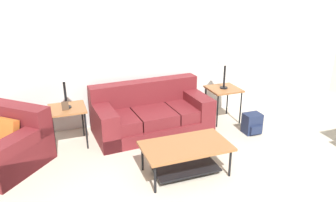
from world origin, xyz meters
name	(u,v)px	position (x,y,z in m)	size (l,w,h in m)	color
wall_back	(146,50)	(0.00, 3.96, 1.30)	(8.81, 0.06, 2.60)	silver
couch	(151,115)	(-0.10, 3.40, 0.29)	(1.99, 1.07, 0.82)	maroon
armchair	(5,147)	(-2.34, 3.03, 0.29)	(1.38, 1.38, 0.80)	maroon
coffee_table	(186,152)	(-0.07, 1.98, 0.32)	(1.16, 0.67, 0.43)	#935B33
side_table_left	(67,112)	(-1.45, 3.37, 0.56)	(0.55, 0.55, 0.63)	#935B33
side_table_right	(223,91)	(1.27, 3.37, 0.56)	(0.55, 0.55, 0.63)	#935B33
table_lamp_left	(63,74)	(-1.45, 3.37, 1.17)	(0.27, 0.27, 0.67)	black
table_lamp_right	(226,59)	(1.27, 3.37, 1.17)	(0.27, 0.27, 0.67)	black
backpack	(252,124)	(1.48, 2.71, 0.17)	(0.29, 0.30, 0.35)	#1E2847
picture_frame	(65,106)	(-1.48, 3.28, 0.69)	(0.10, 0.04, 0.13)	#4C3828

